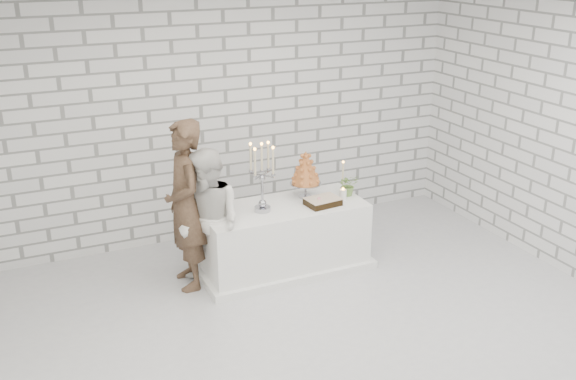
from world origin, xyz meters
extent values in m
cube|color=silver|center=(0.00, 0.00, 0.00)|extent=(6.00, 5.00, 0.01)
cube|color=white|center=(0.00, 0.00, 3.00)|extent=(6.00, 5.00, 0.01)
cube|color=white|center=(0.00, 2.50, 1.50)|extent=(6.00, 0.01, 3.00)
cube|color=white|center=(0.00, -2.50, 1.50)|extent=(6.00, 0.01, 3.00)
cube|color=white|center=(3.00, 0.00, 1.50)|extent=(0.01, 5.00, 3.00)
cube|color=white|center=(0.20, 1.27, 0.38)|extent=(1.80, 0.80, 0.75)
imported|color=#3F2B1E|center=(-0.87, 1.34, 0.91)|extent=(0.46, 0.68, 1.81)
imported|color=white|center=(-0.69, 1.15, 0.77)|extent=(0.82, 0.91, 1.53)
cube|color=black|center=(0.60, 1.12, 0.79)|extent=(0.38, 0.29, 0.08)
cylinder|color=white|center=(0.88, 1.17, 0.81)|extent=(0.09, 0.09, 0.12)
cylinder|color=beige|center=(1.05, 1.47, 0.91)|extent=(0.07, 0.07, 0.32)
imported|color=#4A833E|center=(1.00, 1.26, 0.87)|extent=(0.25, 0.22, 0.25)
camera|label=1|loc=(-2.54, -4.85, 3.46)|focal=41.29mm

